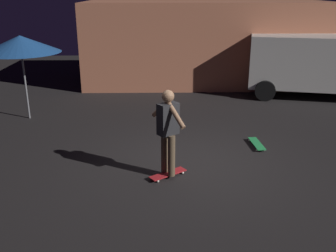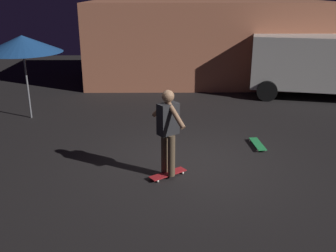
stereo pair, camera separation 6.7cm
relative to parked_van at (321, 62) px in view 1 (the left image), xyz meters
name	(u,v)px [view 1 (the left image)]	position (x,y,z in m)	size (l,w,h in m)	color
ground_plane	(192,165)	(-4.70, -5.43, -1.16)	(28.00, 28.00, 0.00)	black
low_building	(205,41)	(-3.57, 2.67, 0.35)	(9.06, 4.33, 3.02)	#B76B4C
parked_van	(321,62)	(0.00, 0.00, 0.00)	(4.91, 3.07, 2.03)	silver
patio_umbrella	(20,44)	(-9.05, -2.25, 0.91)	(2.10, 2.10, 2.30)	slate
skateboard_ridden	(168,174)	(-5.21, -5.95, -1.11)	(0.75, 0.61, 0.07)	#AD1E23
skateboard_spare	(257,144)	(-3.10, -4.43, -1.11)	(0.26, 0.79, 0.07)	green
skater	(168,127)	(-5.21, -5.95, -0.12)	(0.64, 0.85, 1.67)	brown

